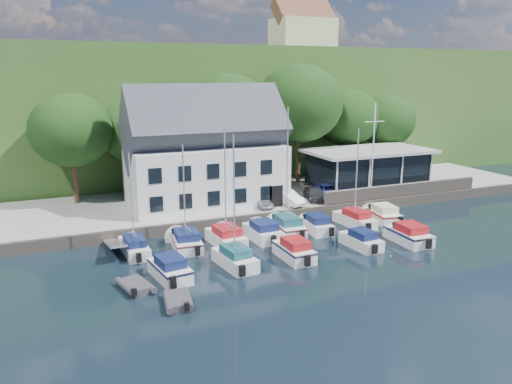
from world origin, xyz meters
TOP-DOWN VIEW (x-y plane):
  - ground at (0.00, 0.00)m, footprint 180.00×180.00m
  - quay at (0.00, 17.50)m, footprint 60.00×13.00m
  - quay_face at (0.00, 11.00)m, footprint 60.00×0.30m
  - hillside at (0.00, 62.00)m, footprint 160.00×75.00m
  - field_patch at (8.00, 70.00)m, footprint 50.00×30.00m
  - farmhouse at (22.00, 52.00)m, footprint 10.40×7.00m
  - harbor_building at (-7.00, 16.50)m, footprint 14.40×8.20m
  - club_pavilion at (11.00, 16.00)m, footprint 13.20×7.20m
  - seawall at (12.00, 11.40)m, footprint 18.00×0.50m
  - gangway at (-16.50, 9.00)m, footprint 1.20×6.00m
  - car_silver at (-2.88, 13.11)m, footprint 1.73×3.49m
  - car_white at (-0.13, 12.99)m, footprint 2.17×4.18m
  - car_dgrey at (3.05, 13.42)m, footprint 2.70×4.29m
  - car_blue at (4.78, 13.51)m, footprint 2.61×4.44m
  - flagpole at (8.95, 12.46)m, footprint 2.23×0.20m
  - tree_0 at (-18.26, 21.25)m, footprint 7.53×7.53m
  - tree_1 at (-12.27, 22.62)m, footprint 6.97×6.97m
  - tree_2 at (-2.56, 22.01)m, footprint 8.78×8.78m
  - tree_3 at (5.45, 21.46)m, footprint 9.53×9.53m
  - tree_4 at (12.46, 22.48)m, footprint 7.49×7.49m
  - tree_5 at (17.52, 21.85)m, footprint 6.99×6.99m
  - boat_r1_0 at (-15.20, 7.96)m, footprint 1.96×6.21m
  - boat_r1_1 at (-11.38, 7.62)m, footprint 2.73×6.28m
  - boat_r1_2 at (-8.30, 7.17)m, footprint 2.60×6.00m
  - boat_r1_3 at (-5.11, 7.33)m, footprint 2.30×5.70m
  - boat_r1_4 at (-2.73, 7.87)m, footprint 2.52×6.52m
  - boat_r1_5 at (-0.18, 7.36)m, footprint 2.41×5.69m
  - boat_r1_6 at (3.73, 7.50)m, footprint 2.38×6.38m
  - boat_r1_7 at (6.80, 7.61)m, footprint 2.83×5.86m
  - boat_r2_0 at (-13.85, 2.47)m, footprint 2.68×5.66m
  - boat_r2_1 at (-9.26, 2.70)m, footprint 2.65×5.97m
  - boat_r2_2 at (-4.81, 2.44)m, footprint 2.01×5.39m
  - boat_r2_3 at (1.00, 2.59)m, footprint 2.20×5.30m
  - boat_r2_4 at (5.11, 2.10)m, footprint 2.38×5.91m
  - dinghy_0 at (-16.21, 1.56)m, footprint 2.32×3.14m
  - dinghy_1 at (-14.32, -1.44)m, footprint 2.01×2.94m

SIDE VIEW (x-z plane):
  - ground at x=0.00m, z-range 0.00..0.00m
  - gangway at x=-16.50m, z-range -0.70..0.70m
  - dinghy_1 at x=-14.32m, z-range 0.00..0.64m
  - dinghy_0 at x=-16.21m, z-range 0.00..0.66m
  - quay at x=0.00m, z-range 0.00..1.00m
  - quay_face at x=0.00m, z-range 0.00..1.00m
  - boat_r2_3 at x=1.00m, z-range 0.00..1.42m
  - boat_r1_5 at x=-0.18m, z-range 0.00..1.48m
  - boat_r1_3 at x=-5.11m, z-range 0.00..1.53m
  - boat_r2_2 at x=-4.81m, z-range 0.00..1.54m
  - boat_r1_7 at x=6.80m, z-range 0.00..1.55m
  - boat_r2_4 at x=5.11m, z-range 0.00..1.57m
  - boat_r2_0 at x=-13.85m, z-range 0.00..1.57m
  - car_silver at x=-2.88m, z-range 1.00..2.15m
  - car_dgrey at x=3.05m, z-range 1.00..2.16m
  - seawall at x=12.00m, z-range 1.00..2.20m
  - car_white at x=-0.13m, z-range 1.00..2.31m
  - car_blue at x=4.78m, z-range 1.00..2.42m
  - club_pavilion at x=11.00m, z-range 1.00..5.10m
  - boat_r1_0 at x=-15.20m, z-range 0.00..8.40m
  - boat_r1_1 at x=-11.38m, z-range 0.00..8.96m
  - boat_r1_6 at x=3.73m, z-range 0.00..8.98m
  - boat_r2_1 at x=-9.26m, z-range 0.00..9.23m
  - boat_r1_2 at x=-8.30m, z-range 0.00..9.42m
  - boat_r1_4 at x=-2.73m, z-range 0.00..9.52m
  - harbor_building at x=-7.00m, z-range 1.00..9.70m
  - flagpole at x=8.95m, z-range 1.00..10.29m
  - tree_1 at x=-12.27m, z-range 1.00..10.52m
  - tree_5 at x=17.52m, z-range 1.00..10.55m
  - tree_4 at x=12.46m, z-range 1.00..11.24m
  - tree_0 at x=-18.26m, z-range 1.00..11.29m
  - tree_2 at x=-2.56m, z-range 1.00..13.00m
  - tree_3 at x=5.45m, z-range 1.00..14.02m
  - hillside at x=0.00m, z-range 0.00..16.00m
  - field_patch at x=8.00m, z-range 16.00..16.30m
  - farmhouse at x=22.00m, z-range 16.00..24.20m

